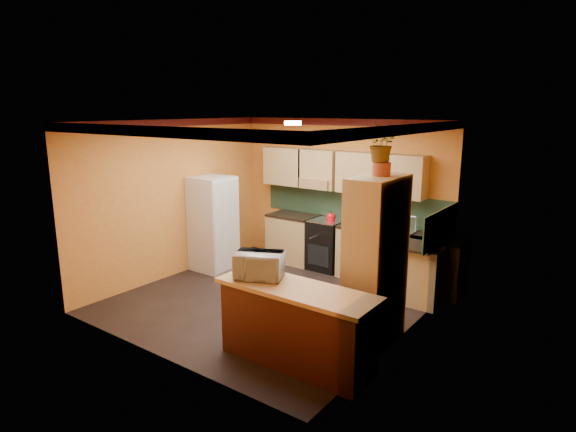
# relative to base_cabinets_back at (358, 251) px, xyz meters

# --- Properties ---
(room_shell) EXTENTS (4.24, 4.24, 2.72)m
(room_shell) POSITION_rel_base_cabinets_back_xyz_m (-0.52, -1.52, 1.65)
(room_shell) COLOR black
(room_shell) RESTS_ON ground
(base_cabinets_back) EXTENTS (3.65, 0.60, 0.88)m
(base_cabinets_back) POSITION_rel_base_cabinets_back_xyz_m (0.00, 0.00, 0.00)
(base_cabinets_back) COLOR tan
(base_cabinets_back) RESTS_ON ground
(countertop_back) EXTENTS (3.65, 0.62, 0.04)m
(countertop_back) POSITION_rel_base_cabinets_back_xyz_m (0.00, -0.00, 0.46)
(countertop_back) COLOR black
(countertop_back) RESTS_ON base_cabinets_back
(stove) EXTENTS (0.58, 0.58, 0.91)m
(stove) POSITION_rel_base_cabinets_back_xyz_m (-0.62, -0.00, 0.02)
(stove) COLOR black
(stove) RESTS_ON ground
(kettle) EXTENTS (0.19, 0.19, 0.18)m
(kettle) POSITION_rel_base_cabinets_back_xyz_m (-0.52, -0.05, 0.56)
(kettle) COLOR red
(kettle) RESTS_ON stove
(sink) EXTENTS (0.48, 0.40, 0.03)m
(sink) POSITION_rel_base_cabinets_back_xyz_m (0.78, 0.00, 0.50)
(sink) COLOR silver
(sink) RESTS_ON countertop_back
(base_cabinets_right) EXTENTS (0.60, 0.80, 0.88)m
(base_cabinets_right) POSITION_rel_base_cabinets_back_xyz_m (1.26, -0.51, 0.00)
(base_cabinets_right) COLOR tan
(base_cabinets_right) RESTS_ON ground
(countertop_right) EXTENTS (0.62, 0.80, 0.04)m
(countertop_right) POSITION_rel_base_cabinets_back_xyz_m (1.26, -0.51, 0.46)
(countertop_right) COLOR black
(countertop_right) RESTS_ON base_cabinets_right
(fridge) EXTENTS (0.68, 0.66, 1.70)m
(fridge) POSITION_rel_base_cabinets_back_xyz_m (-2.29, -1.22, 0.41)
(fridge) COLOR silver
(fridge) RESTS_ON ground
(pantry) EXTENTS (0.48, 0.90, 2.10)m
(pantry) POSITION_rel_base_cabinets_back_xyz_m (1.31, -2.04, 0.61)
(pantry) COLOR tan
(pantry) RESTS_ON ground
(fern_pot) EXTENTS (0.22, 0.22, 0.16)m
(fern_pot) POSITION_rel_base_cabinets_back_xyz_m (1.31, -1.99, 1.74)
(fern_pot) COLOR #A74628
(fern_pot) RESTS_ON pantry
(fern) EXTENTS (0.42, 0.37, 0.45)m
(fern) POSITION_rel_base_cabinets_back_xyz_m (1.31, -1.99, 2.04)
(fern) COLOR tan
(fern) RESTS_ON fern_pot
(breakfast_bar) EXTENTS (1.80, 0.55, 0.88)m
(breakfast_bar) POSITION_rel_base_cabinets_back_xyz_m (0.85, -3.08, 0.00)
(breakfast_bar) COLOR #461910
(breakfast_bar) RESTS_ON ground
(bar_top) EXTENTS (1.90, 0.65, 0.05)m
(bar_top) POSITION_rel_base_cabinets_back_xyz_m (0.85, -3.08, 0.47)
(bar_top) COLOR tan
(bar_top) RESTS_ON breakfast_bar
(microwave) EXTENTS (0.66, 0.58, 0.31)m
(microwave) POSITION_rel_base_cabinets_back_xyz_m (0.31, -3.08, 0.64)
(microwave) COLOR silver
(microwave) RESTS_ON bar_top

